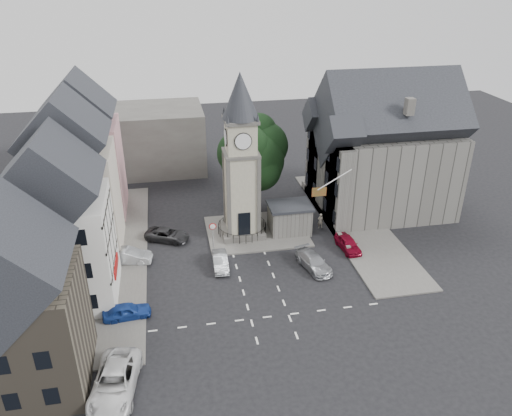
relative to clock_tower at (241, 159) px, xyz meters
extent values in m
plane|color=black|center=(0.00, -7.99, -8.12)|extent=(120.00, 120.00, 0.00)
cube|color=#595651|center=(-12.50, -1.99, -8.05)|extent=(6.00, 30.00, 0.14)
cube|color=#595651|center=(12.00, 0.01, -8.05)|extent=(6.00, 26.00, 0.14)
cube|color=#595651|center=(1.50, 0.01, -8.04)|extent=(10.00, 8.00, 0.16)
cube|color=silver|center=(0.00, -13.49, -8.12)|extent=(20.00, 8.00, 0.01)
cube|color=#4C4944|center=(0.00, 0.01, -7.77)|extent=(4.20, 4.20, 0.70)
torus|color=black|center=(0.00, 0.01, -7.04)|extent=(4.86, 4.86, 0.06)
cube|color=#9E997F|center=(0.00, 0.01, -3.42)|extent=(3.00, 3.00, 8.00)
cube|color=black|center=(0.00, -1.44, -6.22)|extent=(1.20, 0.25, 2.40)
cube|color=#4C4944|center=(0.00, 0.01, 0.58)|extent=(3.30, 3.30, 0.25)
cube|color=#9E997F|center=(0.00, 0.01, 2.18)|extent=(2.70, 2.70, 3.20)
cylinder|color=white|center=(0.00, -1.39, 2.18)|extent=(1.50, 0.12, 1.50)
cube|color=#4C4944|center=(0.00, 0.01, 3.78)|extent=(3.10, 3.10, 0.30)
cone|color=black|center=(0.00, 0.01, 6.03)|extent=(3.40, 3.40, 4.20)
cube|color=#5C5A55|center=(4.80, -0.49, -6.72)|extent=(4.00, 3.00, 2.80)
cube|color=black|center=(4.80, -0.49, -5.17)|extent=(4.30, 3.30, 0.25)
cylinder|color=black|center=(2.00, 5.01, -5.92)|extent=(0.70, 0.70, 4.40)
cylinder|color=black|center=(-3.20, -2.49, -6.87)|extent=(0.10, 0.10, 2.50)
cone|color=#A50C0C|center=(-3.20, -2.59, -5.62)|extent=(0.70, 0.06, 0.70)
cone|color=white|center=(-3.20, -2.61, -5.62)|extent=(0.54, 0.04, 0.54)
cube|color=#C48690|center=(-15.50, 8.01, -3.12)|extent=(7.50, 7.00, 10.00)
cube|color=beige|center=(-15.50, 0.01, -3.12)|extent=(7.50, 7.00, 10.00)
cube|color=silver|center=(-15.50, -7.99, -3.62)|extent=(7.50, 7.00, 9.00)
cube|color=#4C4439|center=(-17.00, -16.99, -4.12)|extent=(8.00, 7.00, 8.00)
cube|color=#4C4944|center=(-12.00, 20.01, -4.12)|extent=(20.00, 10.00, 8.00)
cube|color=#5C5A55|center=(16.00, 3.01, -3.62)|extent=(14.00, 10.00, 9.00)
cube|color=#5C5A55|center=(9.80, -0.49, -3.62)|extent=(1.60, 4.40, 9.00)
cube|color=#5C5A55|center=(9.80, 6.51, -3.62)|extent=(1.60, 4.40, 9.00)
cube|color=#5C5A55|center=(9.20, 2.01, -7.67)|extent=(0.40, 16.00, 0.90)
cylinder|color=white|center=(8.00, -3.99, -1.12)|extent=(3.17, 0.10, 1.89)
plane|color=#B21414|center=(6.60, -3.99, -2.22)|extent=(1.40, 0.00, 1.40)
imported|color=navy|center=(-10.92, -11.55, -7.49)|extent=(3.80, 1.79, 1.26)
imported|color=#A2A6AA|center=(-11.12, -3.47, -7.42)|extent=(4.45, 2.20, 1.40)
imported|color=#2C2C2F|center=(-7.50, 0.01, -7.51)|extent=(4.82, 3.64, 1.22)
imported|color=#9CA1A4|center=(-2.93, -5.78, -7.51)|extent=(1.39, 3.75, 1.23)
imported|color=#9C9EA3|center=(5.31, -7.49, -7.47)|extent=(2.90, 4.79, 1.30)
imported|color=maroon|center=(9.48, -4.99, -7.48)|extent=(1.84, 3.90, 1.29)
imported|color=silver|center=(-11.33, -19.00, -7.31)|extent=(3.49, 6.18, 1.63)
imported|color=#B0A592|center=(8.15, -0.34, -7.29)|extent=(0.61, 0.40, 1.65)
camera|label=1|loc=(-6.79, -43.81, 16.88)|focal=35.00mm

